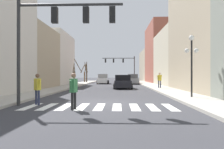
% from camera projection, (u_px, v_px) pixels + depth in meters
% --- Properties ---
extents(ground_plane, '(240.00, 240.00, 0.00)m').
position_uv_depth(ground_plane, '(102.00, 103.00, 12.63)').
color(ground_plane, '#38383D').
extents(sidewalk_left, '(2.61, 90.00, 0.15)m').
position_uv_depth(sidewalk_left, '(1.00, 102.00, 12.82)').
color(sidewalk_left, '#ADA89E').
rests_on(sidewalk_left, ground_plane).
extents(sidewalk_right, '(2.61, 90.00, 0.15)m').
position_uv_depth(sidewalk_right, '(205.00, 102.00, 12.43)').
color(sidewalk_right, '#ADA89E').
rests_on(sidewalk_right, ground_plane).
extents(building_row_left, '(6.00, 33.46, 9.97)m').
position_uv_depth(building_row_left, '(12.00, 48.00, 22.84)').
color(building_row_left, beige).
rests_on(building_row_left, ground_plane).
extents(building_row_right, '(6.00, 60.69, 12.97)m').
position_uv_depth(building_row_right, '(175.00, 53.00, 35.68)').
color(building_row_right, gray).
rests_on(building_row_right, ground_plane).
extents(crosswalk_stripes, '(7.65, 2.60, 0.01)m').
position_uv_depth(crosswalk_stripes, '(100.00, 107.00, 11.22)').
color(crosswalk_stripes, white).
rests_on(crosswalk_stripes, ground_plane).
extents(traffic_signal_near, '(5.67, 0.28, 5.77)m').
position_uv_depth(traffic_signal_near, '(58.00, 26.00, 11.58)').
color(traffic_signal_near, '#2D2D2D').
rests_on(traffic_signal_near, ground_plane).
extents(traffic_signal_far, '(7.17, 0.28, 5.77)m').
position_uv_depth(traffic_signal_far, '(122.00, 63.00, 48.17)').
color(traffic_signal_far, '#2D2D2D').
rests_on(traffic_signal_far, ground_plane).
extents(street_lamp_right_corner, '(0.95, 0.36, 4.21)m').
position_uv_depth(street_lamp_right_corner, '(192.00, 53.00, 14.85)').
color(street_lamp_right_corner, black).
rests_on(street_lamp_right_corner, sidewalk_right).
extents(car_parked_left_near, '(2.10, 4.36, 1.81)m').
position_uv_depth(car_parked_left_near, '(133.00, 79.00, 39.37)').
color(car_parked_left_near, gray).
rests_on(car_parked_left_near, ground_plane).
extents(car_parked_right_near, '(2.21, 4.82, 1.66)m').
position_uv_depth(car_parked_right_near, '(123.00, 82.00, 26.54)').
color(car_parked_right_near, black).
rests_on(car_parked_right_near, ground_plane).
extents(car_parked_left_far, '(2.11, 4.88, 1.82)m').
position_uv_depth(car_parked_left_far, '(103.00, 79.00, 41.14)').
color(car_parked_left_far, white).
rests_on(car_parked_left_far, ground_plane).
extents(car_driving_toward_lane, '(1.98, 4.63, 1.58)m').
position_uv_depth(car_driving_toward_lane, '(122.00, 79.00, 45.61)').
color(car_driving_toward_lane, navy).
rests_on(car_driving_toward_lane, ground_plane).
extents(pedestrian_on_right_sidewalk, '(0.60, 0.56, 1.71)m').
position_uv_depth(pedestrian_on_right_sidewalk, '(37.00, 86.00, 11.97)').
color(pedestrian_on_right_sidewalk, '#282D47').
rests_on(pedestrian_on_right_sidewalk, ground_plane).
extents(pedestrian_crossing_street, '(0.67, 0.52, 1.78)m').
position_uv_depth(pedestrian_crossing_street, '(160.00, 79.00, 25.43)').
color(pedestrian_crossing_street, '#282D47').
rests_on(pedestrian_crossing_street, sidewalk_right).
extents(pedestrian_on_left_sidewalk, '(0.32, 0.74, 1.73)m').
position_uv_depth(pedestrian_on_left_sidewalk, '(74.00, 88.00, 10.33)').
color(pedestrian_on_left_sidewalk, black).
rests_on(pedestrian_on_left_sidewalk, ground_plane).
extents(street_tree_left_near, '(1.88, 2.41, 4.29)m').
position_uv_depth(street_tree_left_near, '(85.00, 73.00, 46.98)').
color(street_tree_left_near, brown).
rests_on(street_tree_left_near, sidewalk_left).
extents(street_tree_right_far, '(0.61, 2.13, 4.33)m').
position_uv_depth(street_tree_right_far, '(87.00, 73.00, 45.76)').
color(street_tree_right_far, '#473828').
rests_on(street_tree_right_far, sidewalk_left).
extents(street_tree_left_far, '(1.28, 2.55, 4.13)m').
position_uv_depth(street_tree_left_far, '(75.00, 74.00, 35.06)').
color(street_tree_left_far, brown).
rests_on(street_tree_left_far, sidewalk_left).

